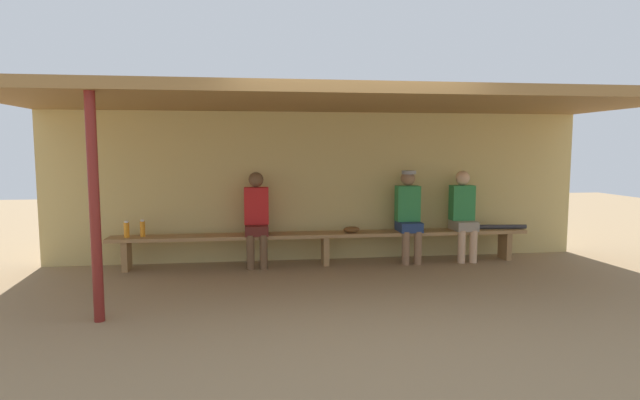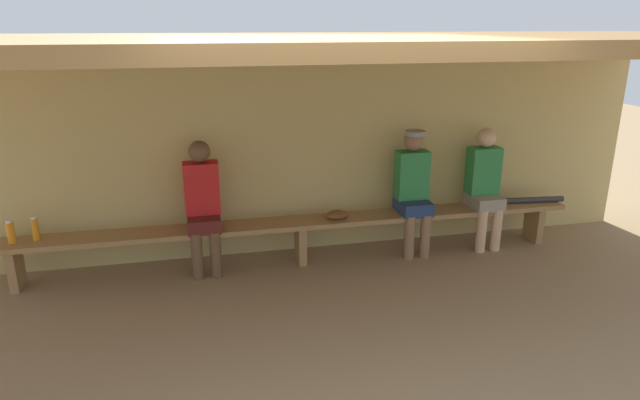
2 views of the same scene
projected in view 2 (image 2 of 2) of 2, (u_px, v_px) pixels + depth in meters
The scene contains 11 objects.
ground_plane at pixel (337, 339), 4.44m from camera, with size 24.00×24.00×0.00m, color #937754.
back_wall at pixel (292, 151), 5.96m from camera, with size 8.00×0.20×2.20m, color tan.
dugout_roof at pixel (318, 44), 4.40m from camera, with size 8.00×2.80×0.12m, color olive.
bench at pixel (300, 227), 5.76m from camera, with size 6.00×0.36×0.46m.
player_in_white at pixel (485, 183), 6.10m from camera, with size 0.34×0.42×1.34m.
player_in_blue at pixel (413, 186), 5.92m from camera, with size 0.34×0.42×1.34m.
player_with_sunglasses at pixel (203, 202), 5.45m from camera, with size 0.34×0.42×1.34m.
water_bottle_green at pixel (35, 229), 5.19m from camera, with size 0.07×0.07×0.24m.
water_bottle_orange at pixel (11, 232), 5.12m from camera, with size 0.07×0.07×0.23m.
baseball_glove_tan at pixel (337, 215), 5.77m from camera, with size 0.24×0.17×0.09m, color brown.
baseball_bat at pixel (528, 200), 6.29m from camera, with size 0.07×0.07×0.84m, color #333338.
Camera 2 is at (-1.00, -3.76, 2.43)m, focal length 31.07 mm.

